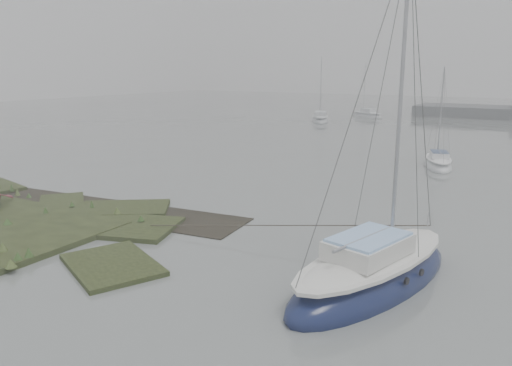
# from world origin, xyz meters

# --- Properties ---
(ground) EXTENTS (160.00, 160.00, 0.00)m
(ground) POSITION_xyz_m (0.00, 30.00, 0.00)
(ground) COLOR slate
(ground) RESTS_ON ground
(sailboat_main) EXTENTS (4.30, 7.92, 10.64)m
(sailboat_main) POSITION_xyz_m (8.30, 2.44, 0.33)
(sailboat_main) COLOR #10183B
(sailboat_main) RESTS_ON ground
(sailboat_white) EXTENTS (3.06, 5.20, 6.97)m
(sailboat_white) POSITION_xyz_m (6.29, 22.65, 0.22)
(sailboat_white) COLOR silver
(sailboat_white) RESTS_ON ground
(sailboat_far_a) EXTENTS (4.27, 6.15, 8.31)m
(sailboat_far_a) POSITION_xyz_m (-11.77, 44.93, 0.26)
(sailboat_far_a) COLOR #9DA2A6
(sailboat_far_a) RESTS_ON ground
(sailboat_far_c) EXTENTS (5.49, 4.24, 7.55)m
(sailboat_far_c) POSITION_xyz_m (-8.73, 53.39, 0.23)
(sailboat_far_c) COLOR #ACB2B6
(sailboat_far_c) RESTS_ON ground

